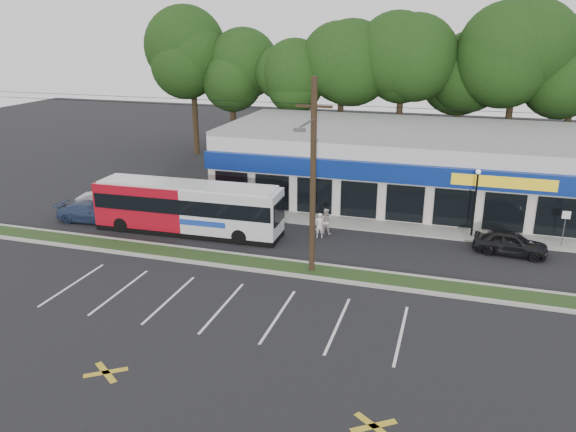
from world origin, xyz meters
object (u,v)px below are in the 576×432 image
at_px(sign_post, 565,222).
at_px(pedestrian_b, 326,221).
at_px(metrobus, 188,207).
at_px(car_blue, 89,213).
at_px(car_dark, 510,243).
at_px(utility_pole, 309,172).
at_px(car_silver, 113,201).
at_px(pedestrian_a, 319,225).
at_px(lamp_post, 476,195).

relative_size(sign_post, pedestrian_b, 1.36).
relative_size(metrobus, car_blue, 2.78).
height_order(car_dark, car_blue, car_dark).
bearing_deg(pedestrian_b, car_dark, -179.16).
bearing_deg(metrobus, utility_pole, -24.03).
height_order(sign_post, car_silver, sign_post).
xyz_separation_m(metrobus, car_silver, (-6.80, 2.09, -0.89)).
bearing_deg(pedestrian_a, sign_post, 171.40).
distance_m(pedestrian_a, pedestrian_b, 0.77).
relative_size(sign_post, car_silver, 0.47).
height_order(car_dark, pedestrian_b, pedestrian_b).
distance_m(lamp_post, pedestrian_b, 9.09).
height_order(lamp_post, pedestrian_a, lamp_post).
bearing_deg(car_silver, sign_post, -97.07).
xyz_separation_m(pedestrian_a, pedestrian_b, (0.19, 0.75, 0.03)).
distance_m(utility_pole, pedestrian_b, 7.43).
relative_size(sign_post, pedestrian_a, 1.42).
xyz_separation_m(metrobus, pedestrian_b, (8.17, 2.25, -0.85)).
relative_size(lamp_post, metrobus, 0.36).
bearing_deg(car_blue, car_dark, -90.48).
xyz_separation_m(lamp_post, car_dark, (2.05, -2.17, -1.99)).
relative_size(pedestrian_a, pedestrian_b, 0.96).
height_order(pedestrian_a, pedestrian_b, pedestrian_b).
bearing_deg(car_silver, pedestrian_a, -103.32).
xyz_separation_m(metrobus, car_dark, (18.88, 2.13, -0.99)).
distance_m(metrobus, pedestrian_a, 8.17).
bearing_deg(pedestrian_a, lamp_post, 178.43).
distance_m(car_dark, car_silver, 25.68).
bearing_deg(utility_pole, car_dark, 29.20).
bearing_deg(car_dark, sign_post, -50.67).
height_order(utility_pole, metrobus, utility_pole).
bearing_deg(pedestrian_a, car_silver, -21.42).
xyz_separation_m(utility_pole, car_blue, (-15.83, 3.47, -4.80)).
bearing_deg(pedestrian_b, metrobus, 16.80).
bearing_deg(car_blue, pedestrian_b, -86.68).
bearing_deg(car_dark, lamp_post, 49.41).
bearing_deg(pedestrian_b, utility_pole, 96.21).
distance_m(car_silver, pedestrian_b, 14.98).
distance_m(car_dark, car_blue, 26.14).
bearing_deg(car_silver, car_blue, 159.47).
relative_size(lamp_post, car_silver, 0.89).
relative_size(metrobus, car_dark, 2.96).
bearing_deg(sign_post, car_blue, -171.80).
bearing_deg(metrobus, lamp_post, 12.73).
relative_size(car_dark, pedestrian_a, 2.55).
relative_size(lamp_post, car_blue, 1.00).
bearing_deg(metrobus, sign_post, 8.97).
height_order(car_dark, pedestrian_a, pedestrian_a).
bearing_deg(car_dark, metrobus, 102.48).
bearing_deg(sign_post, pedestrian_a, -169.47).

